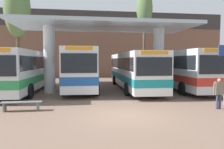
# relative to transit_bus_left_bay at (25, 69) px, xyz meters

# --- Properties ---
(ground_plane) EXTENTS (100.00, 100.00, 0.00)m
(ground_plane) POSITION_rel_transit_bus_left_bay_xyz_m (6.43, -8.72, -1.80)
(ground_plane) COLOR #755B4C
(townhouse_backdrop) EXTENTS (40.00, 0.58, 9.72)m
(townhouse_backdrop) POSITION_rel_transit_bus_left_bay_xyz_m (6.43, 13.92, 3.86)
(townhouse_backdrop) COLOR brown
(townhouse_backdrop) RESTS_ON ground_plane
(station_canopy) EXTENTS (13.72, 5.68, 5.35)m
(station_canopy) POSITION_rel_transit_bus_left_bay_xyz_m (6.43, -1.21, 2.67)
(station_canopy) COLOR silver
(station_canopy) RESTS_ON ground_plane
(transit_bus_left_bay) EXTENTS (3.19, 11.80, 3.23)m
(transit_bus_left_bay) POSITION_rel_transit_bus_left_bay_xyz_m (0.00, 0.00, 0.00)
(transit_bus_left_bay) COLOR silver
(transit_bus_left_bay) RESTS_ON ground_plane
(transit_bus_center_bay) EXTENTS (2.89, 10.34, 3.41)m
(transit_bus_center_bay) POSITION_rel_transit_bus_left_bay_xyz_m (4.48, 0.35, 0.10)
(transit_bus_center_bay) COLOR silver
(transit_bus_center_bay) RESTS_ON ground_plane
(transit_bus_right_bay) EXTENTS (2.94, 12.49, 3.12)m
(transit_bus_right_bay) POSITION_rel_transit_bus_left_bay_xyz_m (9.00, 0.31, -0.06)
(transit_bus_right_bay) COLOR white
(transit_bus_right_bay) RESTS_ON ground_plane
(transit_bus_far_right_bay) EXTENTS (3.00, 11.23, 3.28)m
(transit_bus_far_right_bay) POSITION_rel_transit_bus_left_bay_xyz_m (13.03, -0.38, 0.02)
(transit_bus_far_right_bay) COLOR silver
(transit_bus_far_right_bay) RESTS_ON ground_plane
(waiting_bench_near_pillar) EXTENTS (1.97, 0.44, 0.46)m
(waiting_bench_near_pillar) POSITION_rel_transit_bus_left_bay_xyz_m (1.50, -7.22, -1.45)
(waiting_bench_near_pillar) COLOR slate
(waiting_bench_near_pillar) RESTS_ON ground_plane
(pedestrian_waiting) EXTENTS (0.59, 0.27, 1.58)m
(pedestrian_waiting) POSITION_rel_transit_bus_left_bay_xyz_m (11.45, -8.23, -0.84)
(pedestrian_waiting) COLOR #333856
(pedestrian_waiting) RESTS_ON ground_plane
(poplar_tree_behind_left) EXTENTS (1.84, 1.84, 10.47)m
(poplar_tree_behind_left) POSITION_rel_transit_bus_left_bay_xyz_m (11.77, 6.18, 6.36)
(poplar_tree_behind_left) COLOR #473A2B
(poplar_tree_behind_left) RESTS_ON ground_plane
(poplar_tree_behind_right) EXTENTS (2.77, 2.77, 11.10)m
(poplar_tree_behind_right) POSITION_rel_transit_bus_left_bay_xyz_m (-2.29, 6.77, 6.16)
(poplar_tree_behind_right) COLOR #473A2B
(poplar_tree_behind_right) RESTS_ON ground_plane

